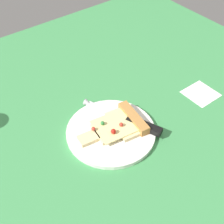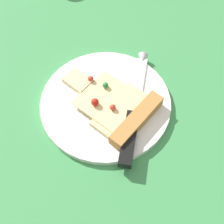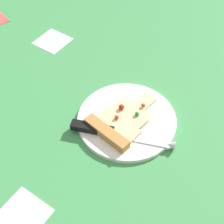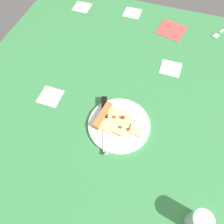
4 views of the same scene
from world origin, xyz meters
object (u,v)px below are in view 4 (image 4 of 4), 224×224
object	(u,v)px
fork	(221,31)
napkin	(171,30)
plate	(119,125)
pizza_slice	(113,120)
knife	(105,118)
drinking_glass	(199,222)

from	to	relation	value
fork	napkin	world-z (taller)	fork
plate	fork	world-z (taller)	plate
napkin	pizza_slice	bearing A→B (deg)	-10.53
pizza_slice	knife	xyz separation A→B (cm)	(0.03, -3.30, -0.19)
pizza_slice	knife	distance (cm)	3.30
pizza_slice	fork	size ratio (longest dim) A/B	1.29
plate	drinking_glass	distance (cm)	40.47
knife	pizza_slice	bearing A→B (deg)	159.50
pizza_slice	fork	world-z (taller)	pizza_slice
fork	knife	bearing A→B (deg)	89.09
napkin	fork	bearing A→B (deg)	105.47
pizza_slice	napkin	distance (cm)	62.15
drinking_glass	fork	world-z (taller)	drinking_glass
plate	drinking_glass	world-z (taller)	drinking_glass
plate	pizza_slice	xyz separation A→B (cm)	(-0.38, -2.54, 1.38)
drinking_glass	napkin	xyz separation A→B (cm)	(-86.24, -22.97, -4.09)
plate	knife	xyz separation A→B (cm)	(-0.35, -5.84, 1.19)
drinking_glass	fork	xyz separation A→B (cm)	(-93.04, 1.57, -3.89)
pizza_slice	plate	bearing A→B (deg)	89.72
plate	napkin	size ratio (longest dim) A/B	1.82
knife	fork	bearing A→B (deg)	-141.10
pizza_slice	fork	distance (cm)	76.80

